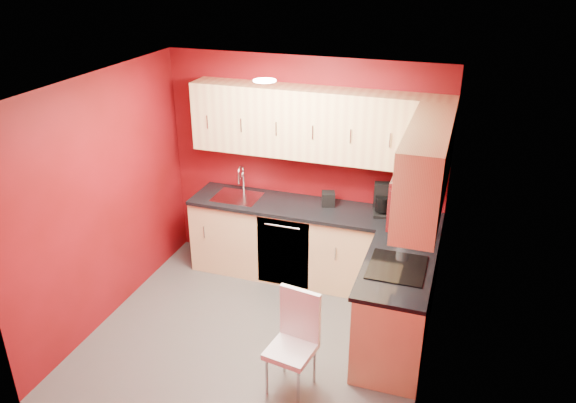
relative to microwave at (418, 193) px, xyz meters
The scene contains 21 objects.
floor 2.18m from the microwave, behind, with size 3.20×3.20×0.00m, color #464442.
ceiling 1.64m from the microwave, behind, with size 3.20×3.20×0.00m, color white.
wall_back 1.95m from the microwave, 136.99° to the left, with size 3.20×3.20×0.00m, color maroon.
wall_front 2.24m from the microwave, 129.35° to the right, with size 3.20×3.20×0.00m, color maroon.
wall_left 3.03m from the microwave, behind, with size 3.00×3.00×0.00m, color maroon.
wall_right 0.50m from the microwave, 44.09° to the right, with size 3.00×3.00×0.00m, color maroon.
base_cabinets_back 1.98m from the microwave, 140.04° to the left, with size 2.80×0.60×0.87m, color #EDCD87.
base_cabinets_right 1.23m from the microwave, 151.81° to the left, with size 0.60×1.30×0.87m, color #EDCD87.
countertop_back 1.73m from the microwave, 140.47° to the left, with size 2.80×0.63×0.04m, color black.
countertop_right 0.78m from the microwave, 162.04° to the left, with size 0.63×1.27×0.04m, color black.
upper_cabinets_back 1.65m from the microwave, 136.69° to the left, with size 2.80×0.35×0.75m, color #E9C984.
upper_cabinets_right 0.33m from the microwave, 82.65° to the left, with size 0.35×1.55×0.75m.
microwave is the anchor object (origin of this frame).
cooktop 0.75m from the microwave, behind, with size 0.50×0.55×0.01m, color black.
sink 2.43m from the microwave, 154.40° to the left, with size 0.52×0.42×0.35m.
dishwasher_front 2.02m from the microwave, 153.81° to the left, with size 0.60×0.02×0.82m, color black.
downlight 1.62m from the microwave, behind, with size 0.20×0.20×0.01m, color white.
coffee_maker 1.28m from the microwave, 112.01° to the left, with size 0.20×0.27×0.33m, color black, non-canonical shape.
napkin_holder 1.66m from the microwave, 133.48° to the left, with size 0.14×0.14×0.15m, color black, non-canonical shape.
paper_towel 0.90m from the microwave, 102.00° to the left, with size 0.17×0.17×0.29m, color white, non-canonical shape.
dining_chair 1.67m from the microwave, 136.91° to the right, with size 0.37×0.39×0.92m, color silver, non-canonical shape.
Camera 1 is at (1.73, -4.22, 3.55)m, focal length 35.00 mm.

